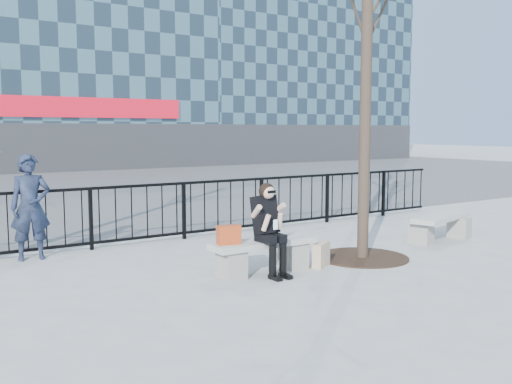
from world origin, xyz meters
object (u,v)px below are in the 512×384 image
bench_second (441,225)px  bench_main (263,253)px  seated_woman (270,229)px  standing_man (30,207)px

bench_second → bench_main: bearing=166.6°
seated_woman → standing_man: bearing=131.7°
bench_main → seated_woman: size_ratio=1.23×
seated_woman → standing_man: size_ratio=0.78×
bench_main → bench_second: bench_second is taller
bench_second → standing_man: size_ratio=0.97×
bench_second → seated_woman: (-4.19, -0.32, 0.37)m
bench_second → standing_man: (-6.82, 2.64, 0.55)m
bench_second → seated_woman: size_ratio=1.23×
bench_main → standing_man: (-2.64, 2.80, 0.56)m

